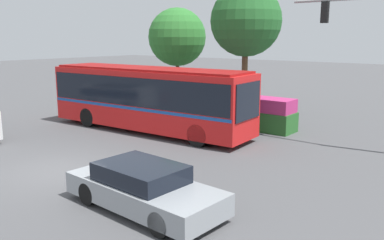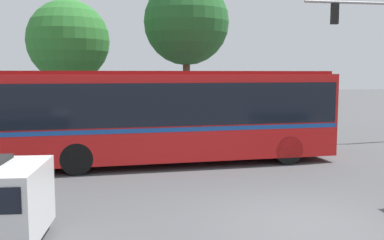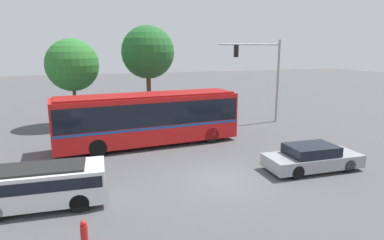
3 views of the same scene
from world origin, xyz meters
name	(u,v)px [view 2 (image 2 of 3)]	position (x,y,z in m)	size (l,w,h in m)	color
ground_plane	(304,223)	(0.00, 0.00, 0.00)	(140.00, 140.00, 0.00)	#4C4C4F
city_bus	(174,111)	(-1.92, 6.58, 1.82)	(11.35, 3.21, 3.20)	red
flowering_hedge	(222,125)	(0.70, 10.41, 0.82)	(6.89, 1.41, 1.67)	#286028
street_tree_left	(68,41)	(-6.17, 13.84, 4.68)	(3.97, 3.97, 6.67)	brown
street_tree_centre	(186,23)	(-0.43, 13.36, 5.61)	(4.21, 4.21, 7.74)	brown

